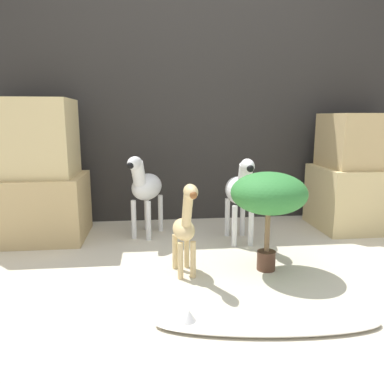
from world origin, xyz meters
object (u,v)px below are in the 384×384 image
object	(u,v)px
zebra_left	(145,187)
giraffe_figurine	(185,226)
surfboard	(266,322)
zebra_right	(240,190)
potted_palm_front	(269,195)

from	to	relation	value
zebra_left	giraffe_figurine	bearing A→B (deg)	-73.36
giraffe_figurine	surfboard	size ratio (longest dim) A/B	0.55
zebra_right	potted_palm_front	size ratio (longest dim) A/B	1.07
zebra_right	giraffe_figurine	bearing A→B (deg)	-129.23
giraffe_figurine	potted_palm_front	world-z (taller)	potted_palm_front
giraffe_figurine	potted_palm_front	bearing A→B (deg)	3.49
zebra_right	surfboard	size ratio (longest dim) A/B	0.62
zebra_left	potted_palm_front	size ratio (longest dim) A/B	1.07
zebra_left	potted_palm_front	bearing A→B (deg)	-45.84
surfboard	zebra_left	bearing A→B (deg)	111.54
zebra_left	potted_palm_front	world-z (taller)	zebra_left
zebra_right	zebra_left	xyz separation A→B (m)	(-0.69, 0.22, 0.00)
giraffe_figurine	zebra_left	bearing A→B (deg)	106.64
potted_palm_front	zebra_right	bearing A→B (deg)	94.34
zebra_right	potted_palm_front	bearing A→B (deg)	-85.66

